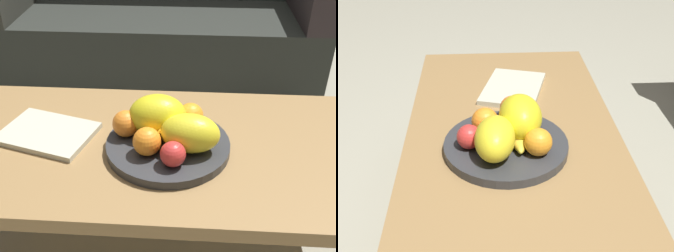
# 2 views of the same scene
# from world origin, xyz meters

# --- Properties ---
(coffee_table) EXTENTS (1.27, 0.61, 0.44)m
(coffee_table) POSITION_xyz_m (0.00, 0.00, 0.39)
(coffee_table) COLOR olive
(coffee_table) RESTS_ON ground_plane
(fruit_bowl) EXTENTS (0.33, 0.33, 0.03)m
(fruit_bowl) POSITION_xyz_m (0.03, -0.02, 0.45)
(fruit_bowl) COLOR #323437
(fruit_bowl) RESTS_ON coffee_table
(melon_large_front) EXTENTS (0.16, 0.12, 0.10)m
(melon_large_front) POSITION_xyz_m (0.09, -0.06, 0.51)
(melon_large_front) COLOR yellow
(melon_large_front) RESTS_ON fruit_bowl
(melon_smaller_beside) EXTENTS (0.16, 0.12, 0.11)m
(melon_smaller_beside) POSITION_xyz_m (0.00, 0.01, 0.52)
(melon_smaller_beside) COLOR yellow
(melon_smaller_beside) RESTS_ON fruit_bowl
(orange_front) EXTENTS (0.07, 0.07, 0.07)m
(orange_front) POSITION_xyz_m (-0.02, -0.08, 0.50)
(orange_front) COLOR orange
(orange_front) RESTS_ON fruit_bowl
(orange_left) EXTENTS (0.07, 0.07, 0.07)m
(orange_left) POSITION_xyz_m (-0.08, 0.00, 0.50)
(orange_left) COLOR orange
(orange_left) RESTS_ON fruit_bowl
(orange_back) EXTENTS (0.07, 0.07, 0.07)m
(orange_back) POSITION_xyz_m (0.09, 0.05, 0.50)
(orange_back) COLOR orange
(orange_back) RESTS_ON fruit_bowl
(apple_left) EXTENTS (0.06, 0.06, 0.06)m
(apple_left) POSITION_xyz_m (0.05, -0.12, 0.50)
(apple_left) COLOR red
(apple_left) RESTS_ON fruit_bowl
(banana_bunch) EXTENTS (0.16, 0.15, 0.06)m
(banana_bunch) POSITION_xyz_m (0.04, 0.01, 0.49)
(banana_bunch) COLOR gold
(banana_bunch) RESTS_ON fruit_bowl
(magazine) EXTENTS (0.29, 0.24, 0.02)m
(magazine) POSITION_xyz_m (-0.31, 0.02, 0.45)
(magazine) COLOR beige
(magazine) RESTS_ON coffee_table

